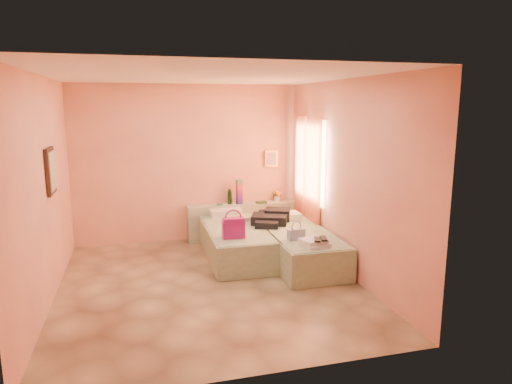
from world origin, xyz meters
TOP-DOWN VIEW (x-y plane):
  - ground at (0.00, 0.00)m, footprint 4.50×4.50m
  - room_walls at (0.21, 0.57)m, footprint 4.02×4.51m
  - headboard_ledge at (0.98, 2.10)m, footprint 2.05×0.30m
  - bed_left at (0.60, 1.05)m, footprint 0.92×2.01m
  - bed_right at (1.50, 0.51)m, footprint 0.92×2.01m
  - water_bottle at (0.73, 2.11)m, footprint 0.08×0.08m
  - rainbow_box at (0.90, 2.08)m, footprint 0.11×0.11m
  - small_dish at (0.53, 2.03)m, footprint 0.15×0.15m
  - green_book at (1.31, 2.03)m, footprint 0.20×0.15m
  - flower_vase at (1.65, 2.14)m, footprint 0.24×0.24m
  - magenta_handbag at (0.44, 0.48)m, footprint 0.34×0.20m
  - khaki_garment at (0.73, 1.48)m, footprint 0.40×0.34m
  - clothes_pile at (1.25, 1.14)m, footprint 0.75×0.75m
  - blue_handbag at (1.31, 0.15)m, footprint 0.26×0.13m
  - towel_stack at (1.46, -0.22)m, footprint 0.40×0.36m
  - sandal_pair at (1.52, -0.27)m, footprint 0.23×0.27m

SIDE VIEW (x-z plane):
  - ground at x=0.00m, z-range 0.00..0.00m
  - bed_left at x=0.60m, z-range 0.00..0.50m
  - bed_right at x=1.50m, z-range 0.00..0.50m
  - headboard_ledge at x=0.98m, z-range 0.00..0.65m
  - khaki_garment at x=0.73m, z-range 0.50..0.56m
  - towel_stack at x=1.46m, z-range 0.50..0.60m
  - blue_handbag at x=1.31m, z-range 0.50..0.66m
  - clothes_pile at x=1.25m, z-range 0.50..0.69m
  - sandal_pair at x=1.52m, z-range 0.60..0.62m
  - magenta_handbag at x=0.44m, z-range 0.50..0.81m
  - small_dish at x=0.53m, z-range 0.65..0.68m
  - green_book at x=1.31m, z-range 0.65..0.68m
  - flower_vase at x=1.65m, z-range 0.65..0.89m
  - water_bottle at x=0.73m, z-range 0.65..0.92m
  - rainbow_box at x=0.90m, z-range 0.65..1.10m
  - room_walls at x=0.21m, z-range 0.38..3.19m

